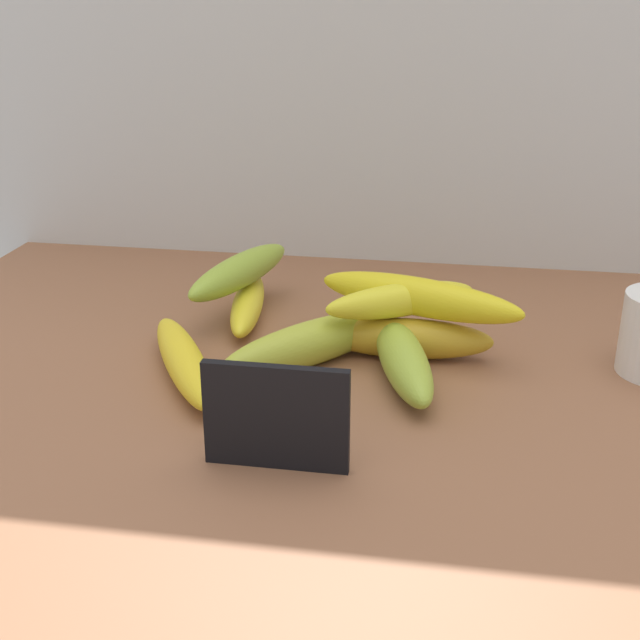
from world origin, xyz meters
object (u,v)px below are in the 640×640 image
object	(u,v)px
banana_0	(185,358)
banana_2	(407,338)
banana_1	(403,358)
banana_3	(248,304)
banana_6	(419,297)
banana_7	(240,271)
banana_5	(406,300)
banana_4	(312,343)
chalkboard_sign	(276,421)

from	to	relation	value
banana_0	banana_2	size ratio (longest dim) A/B	1.20
banana_1	banana_3	bearing A→B (deg)	145.46
banana_6	banana_7	xyz separation A→B (cm)	(-19.71, 6.89, -0.81)
banana_2	banana_5	distance (cm)	3.73
banana_2	banana_4	bearing A→B (deg)	-161.91
banana_1	chalkboard_sign	bearing A→B (deg)	-116.39
banana_6	banana_7	distance (cm)	20.89
banana_1	banana_6	distance (cm)	7.34
banana_0	banana_6	xyz separation A→B (cm)	(20.92, 8.95, 4.11)
banana_3	banana_5	xyz separation A→B (cm)	(17.53, -6.55, 3.99)
banana_0	banana_4	xyz separation A→B (cm)	(11.11, 4.66, 0.39)
banana_1	banana_2	size ratio (longest dim) A/B	1.09
banana_3	banana_5	size ratio (longest dim) A/B	1.11
banana_0	banana_3	size ratio (longest dim) A/B	1.15
banana_0	banana_3	xyz separation A→B (cm)	(2.20, 14.97, -0.12)
banana_3	banana_1	bearing A→B (deg)	-34.54
banana_2	banana_6	xyz separation A→B (cm)	(0.94, 1.40, 3.86)
banana_6	banana_2	bearing A→B (deg)	-123.88
chalkboard_sign	banana_1	xyz separation A→B (cm)	(8.22, 16.57, -1.82)
banana_2	banana_3	xyz separation A→B (cm)	(-17.78, 7.41, -0.37)
banana_5	banana_4	bearing A→B (deg)	-156.40
banana_3	banana_4	bearing A→B (deg)	-49.16
chalkboard_sign	banana_5	xyz separation A→B (cm)	(7.98, 22.25, 1.74)
banana_2	banana_7	bearing A→B (deg)	156.18
chalkboard_sign	banana_0	world-z (taller)	chalkboard_sign
banana_4	banana_7	xyz separation A→B (cm)	(-9.90, 11.18, 2.91)
banana_4	banana_7	distance (cm)	15.22
chalkboard_sign	banana_6	distance (cm)	24.64
banana_2	banana_3	size ratio (longest dim) A/B	0.96
banana_5	banana_7	distance (cm)	19.96
banana_2	banana_3	world-z (taller)	banana_2
banana_5	banana_7	xyz separation A→B (cm)	(-18.52, 7.42, -0.56)
banana_4	banana_0	bearing A→B (deg)	-157.27
banana_2	banana_6	distance (cm)	4.21
chalkboard_sign	banana_6	bearing A→B (deg)	68.07
chalkboard_sign	banana_3	size ratio (longest dim) A/B	0.63
banana_1	banana_7	xyz separation A→B (cm)	(-18.75, 13.10, 3.00)
banana_2	banana_6	size ratio (longest dim) A/B	0.80
banana_0	banana_1	bearing A→B (deg)	7.81
chalkboard_sign	banana_2	world-z (taller)	chalkboard_sign
banana_1	banana_6	world-z (taller)	banana_6
chalkboard_sign	banana_2	distance (cm)	22.99
banana_5	banana_7	size ratio (longest dim) A/B	0.85
banana_1	banana_5	bearing A→B (deg)	92.40
banana_6	banana_3	bearing A→B (deg)	162.18
banana_1	banana_7	distance (cm)	23.07
banana_0	banana_7	size ratio (longest dim) A/B	1.08
banana_0	banana_3	world-z (taller)	banana_0
banana_3	banana_6	distance (cm)	20.11
banana_3	banana_7	xyz separation A→B (cm)	(-0.99, 0.87, 3.42)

